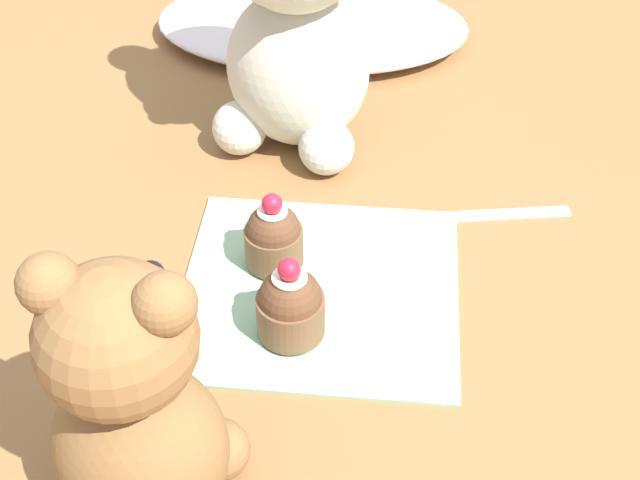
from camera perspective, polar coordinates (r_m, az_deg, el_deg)
name	(u,v)px	position (r m, az deg, el deg)	size (l,w,h in m)	color
ground_plane	(320,291)	(0.72, 0.00, -3.31)	(4.00, 4.00, 0.00)	olive
knitted_placemat	(320,289)	(0.71, 0.00, -3.14)	(0.22, 0.21, 0.01)	#8EBC99
tulle_cloth	(312,23)	(1.03, -0.50, 13.70)	(0.35, 0.21, 0.04)	silver
teddy_bear_cream	(295,5)	(0.80, -1.61, 14.77)	(0.16, 0.16, 0.28)	beige
teddy_bear_tan	(135,406)	(0.53, -11.75, -10.37)	(0.12, 0.11, 0.21)	olive
cupcake_near_cream_bear	(274,236)	(0.72, -2.99, 0.23)	(0.05, 0.05, 0.07)	brown
cupcake_near_tan_bear	(290,305)	(0.66, -1.91, -4.17)	(0.05, 0.05, 0.07)	brown
teaspoon	(493,214)	(0.80, 11.03, 1.66)	(0.14, 0.01, 0.01)	silver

